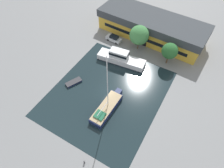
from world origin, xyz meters
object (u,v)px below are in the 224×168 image
(warehouse_building, at_px, (152,27))
(sailboat_moored, at_px, (107,108))
(quay_tree_by_water, at_px, (170,51))
(small_dinghy, at_px, (74,82))
(quay_tree_near_building, at_px, (139,35))
(parked_car, at_px, (114,38))
(motor_cruiser, at_px, (121,58))

(warehouse_building, xyz_separation_m, sailboat_moored, (2.15, -27.34, -2.21))
(quay_tree_by_water, height_order, small_dinghy, quay_tree_by_water)
(quay_tree_near_building, xyz_separation_m, parked_car, (-7.06, -0.43, -3.46))
(warehouse_building, height_order, quay_tree_near_building, quay_tree_near_building)
(quay_tree_near_building, height_order, motor_cruiser, quay_tree_near_building)
(small_dinghy, bearing_deg, motor_cruiser, -92.38)
(warehouse_building, bearing_deg, quay_tree_by_water, -42.75)
(warehouse_building, xyz_separation_m, motor_cruiser, (-2.14, -13.64, -1.72))
(warehouse_building, bearing_deg, motor_cruiser, -95.73)
(quay_tree_by_water, distance_m, sailboat_moored, 20.25)
(motor_cruiser, bearing_deg, sailboat_moored, -168.90)
(quay_tree_near_building, bearing_deg, motor_cruiser, -102.55)
(sailboat_moored, relative_size, small_dinghy, 3.66)
(quay_tree_near_building, distance_m, small_dinghy, 20.03)
(motor_cruiser, bearing_deg, quay_tree_near_building, -18.82)
(parked_car, relative_size, small_dinghy, 1.13)
(motor_cruiser, bearing_deg, quay_tree_by_water, -67.71)
(warehouse_building, xyz_separation_m, quay_tree_near_building, (-0.64, -6.92, 1.37))
(warehouse_building, relative_size, sailboat_moored, 2.06)
(quay_tree_by_water, xyz_separation_m, small_dinghy, (-16.01, -16.88, -3.60))
(parked_car, height_order, motor_cruiser, motor_cruiser)
(quay_tree_near_building, relative_size, quay_tree_by_water, 1.17)
(quay_tree_near_building, relative_size, small_dinghy, 1.71)
(warehouse_building, xyz_separation_m, parked_car, (-7.70, -7.35, -2.08))
(quay_tree_by_water, bearing_deg, quay_tree_near_building, 171.67)
(warehouse_building, xyz_separation_m, small_dinghy, (-8.09, -25.05, -2.71))
(quay_tree_near_building, xyz_separation_m, sailboat_moored, (2.78, -20.42, -3.59))
(quay_tree_near_building, bearing_deg, quay_tree_by_water, -8.33)
(quay_tree_by_water, bearing_deg, warehouse_building, 134.08)
(small_dinghy, bearing_deg, parked_car, -66.09)
(small_dinghy, bearing_deg, quay_tree_by_water, -108.29)
(warehouse_building, bearing_deg, parked_car, -133.14)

